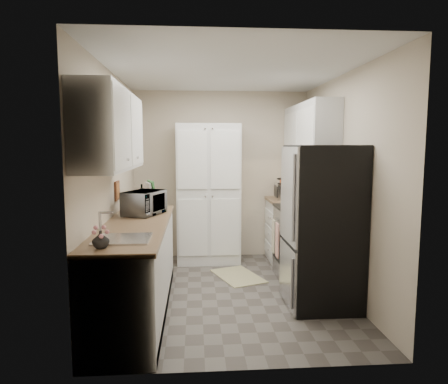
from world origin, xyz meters
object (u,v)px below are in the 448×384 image
at_px(toaster_oven, 286,191).
at_px(electric_range, 304,243).
at_px(microwave, 144,203).
at_px(wine_bottle, 142,197).
at_px(pantry_cabinet, 208,194).
at_px(refrigerator, 323,227).

bearing_deg(toaster_oven, electric_range, -84.19).
xyz_separation_m(electric_range, microwave, (-1.94, -0.33, 0.58)).
bearing_deg(toaster_oven, microwave, -144.32).
height_order(microwave, wine_bottle, wine_bottle).
bearing_deg(pantry_cabinet, refrigerator, -56.54).
bearing_deg(electric_range, wine_bottle, 176.60).
distance_m(pantry_cabinet, refrigerator, 2.07).
height_order(pantry_cabinet, electric_range, pantry_cabinet).
bearing_deg(pantry_cabinet, toaster_oven, -2.35).
height_order(electric_range, wine_bottle, wine_bottle).
height_order(refrigerator, microwave, refrigerator).
xyz_separation_m(microwave, toaster_oven, (1.90, 1.20, -0.02)).
relative_size(microwave, wine_bottle, 1.75).
relative_size(refrigerator, toaster_oven, 4.43).
height_order(wine_bottle, toaster_oven, wine_bottle).
bearing_deg(microwave, wine_bottle, 33.83).
relative_size(refrigerator, microwave, 3.51).
height_order(pantry_cabinet, refrigerator, pantry_cabinet).
relative_size(electric_range, microwave, 2.33).
xyz_separation_m(pantry_cabinet, toaster_oven, (1.14, -0.05, 0.03)).
relative_size(refrigerator, wine_bottle, 6.14).
bearing_deg(toaster_oven, wine_bottle, -155.78).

